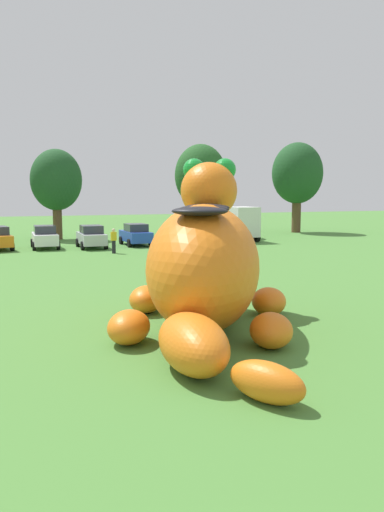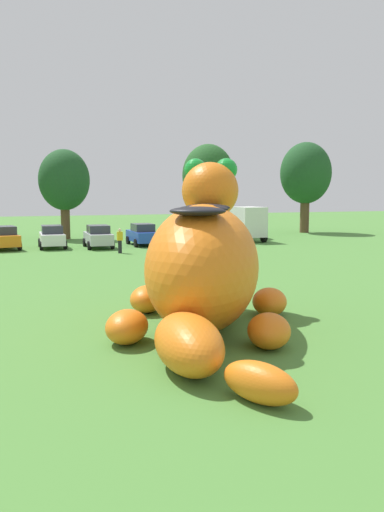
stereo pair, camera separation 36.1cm
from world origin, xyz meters
name	(u,v)px [view 1 (the left image)]	position (x,y,z in m)	size (l,w,h in m)	color
ground_plane	(211,324)	(0.00, 0.00, 0.00)	(160.00, 160.00, 0.00)	#4C8438
giant_inflatable_creature	(204,265)	(-0.35, -0.27, 1.97)	(7.05, 10.70, 5.39)	orange
car_white	(45,237)	(-2.93, 24.98, 0.86)	(1.99, 4.13, 1.72)	white
car_silver	(91,237)	(0.37, 23.97, 0.86)	(1.96, 4.11, 1.72)	#B7BABF
car_blue	(136,235)	(3.98, 24.68, 0.86)	(2.01, 4.13, 1.72)	#2347B7
car_black	(180,233)	(7.69, 24.53, 0.86)	(2.44, 4.32, 1.72)	black
box_truck	(234,222)	(13.17, 26.01, 1.60)	(2.38, 6.41, 2.95)	#333842
tree_mid_left	(56,181)	(-1.18, 32.34, 5.21)	(4.49, 4.49, 7.97)	brown
tree_centre_left	(201,176)	(11.90, 30.64, 5.67)	(4.88, 4.88, 8.67)	brown
tree_centre	(297,174)	(23.12, 31.69, 6.08)	(5.24, 5.24, 9.30)	brown
spectator_by_cars	(114,241)	(1.22, 20.01, 0.85)	(0.38, 0.26, 1.71)	black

